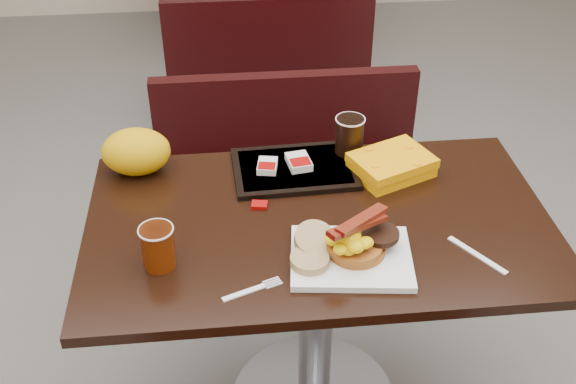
{
  "coord_description": "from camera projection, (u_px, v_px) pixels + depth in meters",
  "views": [
    {
      "loc": [
        -0.22,
        -1.38,
        1.84
      ],
      "look_at": [
        -0.08,
        0.03,
        0.82
      ],
      "focal_mm": 42.89,
      "sensor_mm": 36.0,
      "label": 1
    }
  ],
  "objects": [
    {
      "name": "muffin_top",
      "position": [
        315.0,
        239.0,
        1.65
      ],
      "size": [
        0.12,
        0.12,
        0.06
      ],
      "primitive_type": "cylinder",
      "rotation": [
        0.38,
        0.0,
        0.3
      ],
      "color": "tan",
      "rests_on": "platter"
    },
    {
      "name": "table_far",
      "position": [
        257.0,
        2.0,
        4.09
      ],
      "size": [
        1.2,
        0.7,
        0.75
      ],
      "primitive_type": null,
      "color": "black",
      "rests_on": "floor"
    },
    {
      "name": "scrambled_eggs",
      "position": [
        350.0,
        239.0,
        1.6
      ],
      "size": [
        0.11,
        0.1,
        0.05
      ],
      "primitive_type": "ellipsoid",
      "rotation": [
        0.0,
        0.0,
        -0.24
      ],
      "color": "#E5D704",
      "rests_on": "pancake_stack"
    },
    {
      "name": "fork",
      "position": [
        244.0,
        293.0,
        1.55
      ],
      "size": [
        0.14,
        0.08,
        0.0
      ],
      "primitive_type": null,
      "rotation": [
        0.0,
        0.0,
        0.37
      ],
      "color": "white",
      "rests_on": "table_near"
    },
    {
      "name": "sausage_patty",
      "position": [
        380.0,
        234.0,
        1.64
      ],
      "size": [
        0.1,
        0.1,
        0.01
      ],
      "primitive_type": "cylinder",
      "rotation": [
        0.0,
        0.0,
        0.07
      ],
      "color": "black",
      "rests_on": "pancake_stack"
    },
    {
      "name": "condiment_ketchup",
      "position": [
        259.0,
        205.0,
        1.82
      ],
      "size": [
        0.05,
        0.04,
        0.01
      ],
      "primitive_type": "cube",
      "rotation": [
        0.0,
        0.0,
        -0.18
      ],
      "color": "#8C0504",
      "rests_on": "table_near"
    },
    {
      "name": "paper_bag",
      "position": [
        136.0,
        152.0,
        1.92
      ],
      "size": [
        0.23,
        0.19,
        0.13
      ],
      "primitive_type": "ellipsoid",
      "rotation": [
        0.0,
        0.0,
        0.32
      ],
      "color": "#E4B307",
      "rests_on": "table_near"
    },
    {
      "name": "table_near",
      "position": [
        316.0,
        321.0,
        1.99
      ],
      "size": [
        1.2,
        0.7,
        0.75
      ],
      "primitive_type": null,
      "color": "black",
      "rests_on": "floor"
    },
    {
      "name": "bench_far_s",
      "position": [
        266.0,
        53.0,
        3.54
      ],
      "size": [
        1.0,
        0.46,
        0.72
      ],
      "primitive_type": null,
      "color": "black",
      "rests_on": "floor"
    },
    {
      "name": "hashbrown_sleeve_right",
      "position": [
        299.0,
        162.0,
        1.95
      ],
      "size": [
        0.07,
        0.09,
        0.02
      ],
      "primitive_type": "cube",
      "rotation": [
        0.0,
        0.0,
        0.16
      ],
      "color": "silver",
      "rests_on": "tray"
    },
    {
      "name": "platter",
      "position": [
        351.0,
        258.0,
        1.64
      ],
      "size": [
        0.31,
        0.26,
        0.02
      ],
      "primitive_type": "cube",
      "rotation": [
        0.0,
        0.0,
        -0.12
      ],
      "color": "white",
      "rests_on": "table_near"
    },
    {
      "name": "bacon_strips",
      "position": [
        358.0,
        224.0,
        1.59
      ],
      "size": [
        0.19,
        0.16,
        0.01
      ],
      "primitive_type": null,
      "rotation": [
        0.0,
        0.0,
        0.58
      ],
      "color": "#430504",
      "rests_on": "scrambled_eggs"
    },
    {
      "name": "bench_near_n",
      "position": [
        291.0,
        187.0,
        2.57
      ],
      "size": [
        1.0,
        0.46,
        0.72
      ],
      "primitive_type": null,
      "color": "black",
      "rests_on": "floor"
    },
    {
      "name": "knife",
      "position": [
        477.0,
        255.0,
        1.66
      ],
      "size": [
        0.11,
        0.15,
        0.0
      ],
      "primitive_type": "cube",
      "rotation": [
        0.0,
        0.0,
        -0.99
      ],
      "color": "white",
      "rests_on": "table_near"
    },
    {
      "name": "coffee_cup_far",
      "position": [
        349.0,
        135.0,
        1.98
      ],
      "size": [
        0.08,
        0.08,
        0.11
      ],
      "primitive_type": "cylinder",
      "rotation": [
        0.0,
        0.0,
        0.04
      ],
      "color": "black",
      "rests_on": "tray"
    },
    {
      "name": "coffee_cup_near",
      "position": [
        158.0,
        247.0,
        1.6
      ],
      "size": [
        0.1,
        0.1,
        0.11
      ],
      "primitive_type": "cylinder",
      "rotation": [
        0.0,
        0.0,
        0.32
      ],
      "color": "#7D2904",
      "rests_on": "table_near"
    },
    {
      "name": "hashbrown_sleeve_left",
      "position": [
        267.0,
        166.0,
        1.93
      ],
      "size": [
        0.07,
        0.08,
        0.02
      ],
      "primitive_type": "cube",
      "rotation": [
        0.0,
        0.0,
        -0.17
      ],
      "color": "silver",
      "rests_on": "tray"
    },
    {
      "name": "pancake_stack",
      "position": [
        356.0,
        246.0,
        1.64
      ],
      "size": [
        0.17,
        0.17,
        0.03
      ],
      "primitive_type": "cylinder",
      "rotation": [
        0.0,
        0.0,
        -0.22
      ],
      "color": "#AA4E1C",
      "rests_on": "platter"
    },
    {
      "name": "tray",
      "position": [
        295.0,
        169.0,
        1.95
      ],
      "size": [
        0.35,
        0.26,
        0.02
      ],
      "primitive_type": "cube",
      "rotation": [
        0.0,
        0.0,
        0.04
      ],
      "color": "black",
      "rests_on": "table_near"
    },
    {
      "name": "clamshell",
      "position": [
        392.0,
        165.0,
        1.93
      ],
      "size": [
        0.26,
        0.23,
        0.06
      ],
      "primitive_type": "cube",
      "rotation": [
        0.0,
        0.0,
        0.4
      ],
      "color": "#F79904",
      "rests_on": "table_near"
    },
    {
      "name": "muffin_bottom",
      "position": [
        310.0,
        260.0,
        1.61
      ],
      "size": [
        0.11,
        0.11,
        0.02
      ],
      "primitive_type": "cylinder",
      "rotation": [
        0.0,
        0.0,
        0.26
      ],
      "color": "tan",
      "rests_on": "platter"
    }
  ]
}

